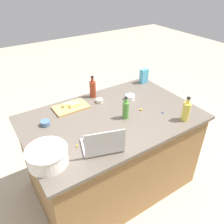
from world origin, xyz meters
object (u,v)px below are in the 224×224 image
object	(u,v)px
mixing_bowl_large	(47,156)
bottle_soy	(93,89)
laptop	(103,144)
ramekin_small	(45,123)
butter_stick_left	(68,104)
butter_stick_right	(75,105)
ramekin_wide	(130,97)
ramekin_medium	(100,101)
cutting_board	(71,107)
bottle_oil	(186,111)
bottle_olive	(126,110)
candy_bag	(144,76)

from	to	relation	value
mixing_bowl_large	bottle_soy	world-z (taller)	bottle_soy
laptop	ramekin_small	distance (m)	0.61
butter_stick_left	butter_stick_right	size ratio (longest dim) A/B	1.00
butter_stick_right	ramekin_wide	world-z (taller)	butter_stick_right
butter_stick_left	ramekin_medium	size ratio (longest dim) A/B	1.50
bottle_soy	cutting_board	world-z (taller)	bottle_soy
laptop	bottle_soy	distance (m)	0.84
mixing_bowl_large	bottle_oil	size ratio (longest dim) A/B	1.28
cutting_board	butter_stick_left	world-z (taller)	butter_stick_left
bottle_oil	butter_stick_right	bearing A→B (deg)	-44.39
laptop	ramekin_wide	bearing A→B (deg)	-141.71
bottle_olive	bottle_soy	xyz separation A→B (m)	(0.06, -0.51, 0.01)
mixing_bowl_large	ramekin_small	size ratio (longest dim) A/B	3.49
bottle_soy	laptop	bearing A→B (deg)	66.08
ramekin_wide	candy_bag	world-z (taller)	candy_bag
laptop	ramekin_wide	world-z (taller)	laptop
butter_stick_left	candy_bag	xyz separation A→B (m)	(-0.99, -0.04, 0.05)
mixing_bowl_large	butter_stick_right	distance (m)	0.75
cutting_board	butter_stick_left	bearing A→B (deg)	-56.10
butter_stick_left	bottle_oil	bearing A→B (deg)	135.92
bottle_soy	ramekin_small	size ratio (longest dim) A/B	2.77
bottle_soy	butter_stick_left	bearing A→B (deg)	10.96
bottle_soy	ramekin_medium	bearing A→B (deg)	89.18
mixing_bowl_large	ramekin_medium	bearing A→B (deg)	-144.02
ramekin_medium	mixing_bowl_large	bearing A→B (deg)	35.98
butter_stick_left	cutting_board	bearing A→B (deg)	123.90
bottle_oil	ramekin_small	world-z (taller)	bottle_oil
ramekin_wide	candy_bag	distance (m)	0.46
bottle_soy	candy_bag	world-z (taller)	bottle_soy
ramekin_small	bottle_soy	bearing A→B (deg)	-159.73
ramekin_wide	mixing_bowl_large	bearing A→B (deg)	21.81
laptop	ramekin_medium	bearing A→B (deg)	-118.42
cutting_board	candy_bag	world-z (taller)	candy_bag
butter_stick_left	bottle_olive	bearing A→B (deg)	129.03
butter_stick_left	candy_bag	distance (m)	1.00
butter_stick_right	candy_bag	world-z (taller)	candy_bag
ramekin_wide	ramekin_medium	bearing A→B (deg)	-22.19
laptop	bottle_olive	xyz separation A→B (m)	(-0.40, -0.25, 0.04)
bottle_soy	ramekin_wide	world-z (taller)	bottle_soy
bottle_olive	ramekin_small	distance (m)	0.73
bottle_oil	candy_bag	distance (m)	0.84
laptop	candy_bag	world-z (taller)	laptop
butter_stick_left	ramekin_medium	distance (m)	0.32
bottle_oil	butter_stick_left	distance (m)	1.12
butter_stick_right	cutting_board	bearing A→B (deg)	-29.59
ramekin_wide	bottle_olive	bearing A→B (deg)	46.08
laptop	candy_bag	bearing A→B (deg)	-143.82
laptop	ramekin_small	size ratio (longest dim) A/B	4.25
bottle_olive	ramekin_wide	world-z (taller)	bottle_olive
bottle_oil	candy_bag	world-z (taller)	bottle_oil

